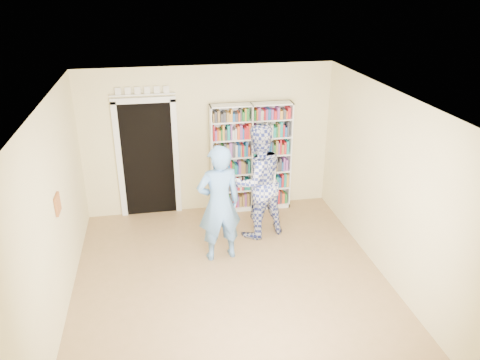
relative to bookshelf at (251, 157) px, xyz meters
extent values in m
plane|color=olive|center=(-0.76, -2.34, -1.03)|extent=(5.00, 5.00, 0.00)
plane|color=white|center=(-0.76, -2.34, 1.67)|extent=(5.00, 5.00, 0.00)
plane|color=#F2E7A6|center=(-0.76, 0.16, 0.32)|extent=(4.50, 0.00, 4.50)
plane|color=#F2E7A6|center=(-3.01, -2.34, 0.32)|extent=(0.00, 5.00, 5.00)
plane|color=#F2E7A6|center=(1.49, -2.34, 0.32)|extent=(0.00, 5.00, 5.00)
cube|color=white|center=(0.00, 0.00, -0.01)|extent=(1.48, 0.28, 2.04)
cube|color=white|center=(0.00, 0.00, -0.01)|extent=(0.02, 0.28, 2.04)
cube|color=black|center=(-1.86, 0.14, 0.02)|extent=(0.90, 0.03, 2.10)
cube|color=white|center=(-2.36, 0.12, 0.02)|extent=(0.10, 0.06, 2.20)
cube|color=white|center=(-1.36, 0.12, 0.02)|extent=(0.10, 0.06, 2.20)
cube|color=white|center=(-1.86, 0.12, 1.12)|extent=(1.10, 0.06, 0.10)
cube|color=white|center=(-1.86, 0.12, 1.22)|extent=(1.10, 0.08, 0.02)
cube|color=brown|center=(-2.99, -2.14, 0.37)|extent=(0.03, 0.25, 0.25)
imported|color=#5A8AC8|center=(-0.82, -1.59, -0.10)|extent=(0.74, 0.55, 1.86)
imported|color=navy|center=(-0.10, -0.98, -0.05)|extent=(1.13, 1.00, 1.95)
cube|color=white|center=(0.08, -1.18, 0.05)|extent=(0.19, 0.13, 0.32)
camera|label=1|loc=(-1.66, -7.85, 3.06)|focal=35.00mm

